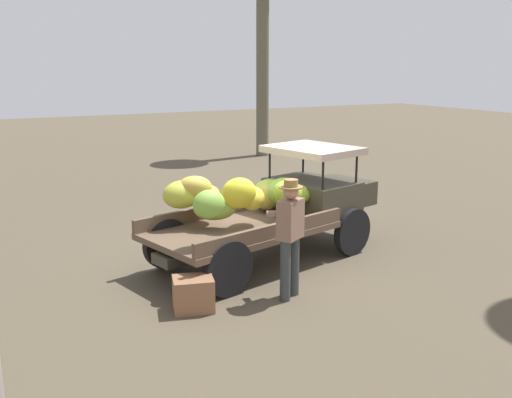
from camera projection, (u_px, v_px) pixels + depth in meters
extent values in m
plane|color=brown|center=(257.00, 258.00, 9.97)|extent=(60.00, 60.00, 0.00)
cube|color=#3D382B|center=(260.00, 235.00, 9.69)|extent=(3.99, 1.37, 0.16)
cylinder|color=black|center=(288.00, 215.00, 11.22)|extent=(0.84, 0.33, 0.83)
cylinder|color=black|center=(352.00, 232.00, 10.06)|extent=(0.84, 0.33, 0.83)
cylinder|color=black|center=(167.00, 244.00, 9.41)|extent=(0.84, 0.33, 0.83)
cylinder|color=black|center=(228.00, 269.00, 8.24)|extent=(0.84, 0.33, 0.83)
cube|color=brown|center=(240.00, 230.00, 9.36)|extent=(3.32, 2.38, 0.10)
cube|color=brown|center=(210.00, 211.00, 9.90)|extent=(2.93, 0.79, 0.22)
cube|color=brown|center=(274.00, 231.00, 8.74)|extent=(2.93, 0.79, 0.22)
cube|color=#3D382B|center=(312.00, 195.00, 10.38)|extent=(1.43, 1.74, 0.55)
cube|color=#3D382B|center=(344.00, 191.00, 10.98)|extent=(0.93, 1.20, 0.44)
cylinder|color=black|center=(303.00, 158.00, 11.01)|extent=(0.04, 0.04, 0.55)
cylinder|color=black|center=(357.00, 167.00, 10.07)|extent=(0.04, 0.04, 0.55)
cylinder|color=black|center=(270.00, 163.00, 10.44)|extent=(0.04, 0.04, 0.55)
cylinder|color=black|center=(323.00, 173.00, 9.50)|extent=(0.04, 0.04, 0.55)
cube|color=#B9A492|center=(313.00, 150.00, 10.19)|extent=(1.54, 1.77, 0.12)
ellipsoid|color=gold|center=(182.00, 194.00, 9.25)|extent=(0.70, 0.53, 0.47)
ellipsoid|color=gold|center=(194.00, 188.00, 9.27)|extent=(0.72, 0.72, 0.54)
ellipsoid|color=#A8C841|center=(270.00, 191.00, 10.30)|extent=(0.67, 0.53, 0.55)
ellipsoid|color=#A8C639|center=(293.00, 195.00, 9.72)|extent=(0.75, 0.67, 0.48)
ellipsoid|color=gold|center=(207.00, 196.00, 9.49)|extent=(0.71, 0.71, 0.45)
ellipsoid|color=yellow|center=(239.00, 193.00, 9.11)|extent=(0.64, 0.60, 0.58)
ellipsoid|color=#93B13E|center=(214.00, 209.00, 9.16)|extent=(0.83, 0.76, 0.50)
ellipsoid|color=#90C341|center=(284.00, 191.00, 10.04)|extent=(0.66, 0.63, 0.59)
ellipsoid|color=#86BD43|center=(209.00, 204.00, 8.22)|extent=(0.58, 0.53, 0.47)
ellipsoid|color=#92B82C|center=(288.00, 192.00, 9.17)|extent=(0.75, 0.75, 0.45)
ellipsoid|color=gold|center=(267.00, 196.00, 10.22)|extent=(0.67, 0.74, 0.62)
ellipsoid|color=yellow|center=(253.00, 198.00, 9.35)|extent=(0.70, 0.71, 0.48)
cylinder|color=#393E3F|center=(285.00, 271.00, 8.09)|extent=(0.15, 0.15, 0.89)
cylinder|color=#393E3F|center=(294.00, 266.00, 8.30)|extent=(0.15, 0.15, 0.89)
cube|color=#8A6654|center=(290.00, 219.00, 8.03)|extent=(0.47, 0.41, 0.56)
cylinder|color=#8A6654|center=(281.00, 214.00, 7.98)|extent=(0.41, 0.24, 0.10)
cylinder|color=#8A6654|center=(288.00, 211.00, 8.15)|extent=(0.16, 0.41, 0.10)
sphere|color=tan|center=(291.00, 192.00, 7.94)|extent=(0.22, 0.22, 0.22)
cylinder|color=#9A7544|center=(291.00, 187.00, 7.93)|extent=(0.34, 0.34, 0.02)
cylinder|color=#9A7544|center=(291.00, 183.00, 7.91)|extent=(0.20, 0.20, 0.10)
cube|color=#8D5E41|center=(193.00, 294.00, 7.82)|extent=(0.64, 0.56, 0.46)
cylinder|color=#5E5A46|center=(263.00, 68.00, 20.52)|extent=(0.45, 0.45, 6.26)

